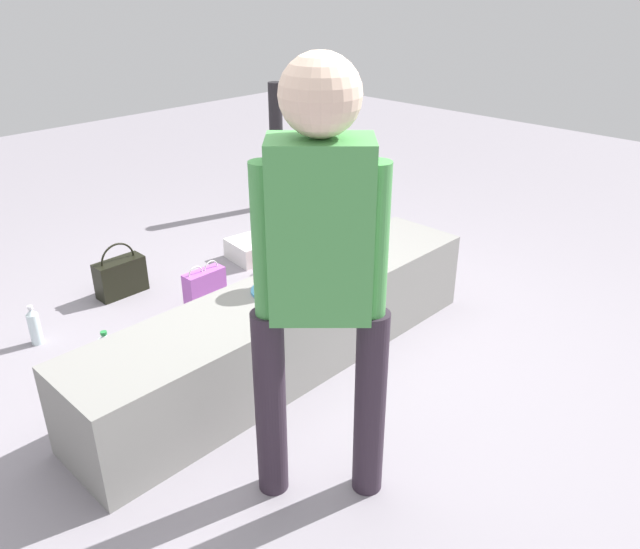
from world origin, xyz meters
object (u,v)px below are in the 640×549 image
object	(u,v)px
handbag_black_leather	(121,276)
cake_plate	(274,287)
child_seated	(323,238)
adult_standing	(320,260)
gift_bag	(205,292)
handbag_brown_canvas	(330,262)
cake_box_white	(251,250)
party_cup_red	(270,267)
water_bottle_far_side	(107,351)
water_bottle_near_gift	(34,326)

from	to	relation	value
handbag_black_leather	cake_plate	bearing A→B (deg)	-84.25
child_seated	adult_standing	distance (m)	1.01
gift_bag	handbag_black_leather	distance (m)	0.61
gift_bag	handbag_black_leather	world-z (taller)	handbag_black_leather
adult_standing	handbag_brown_canvas	xyz separation A→B (m)	(1.37, 1.24, -0.87)
gift_bag	cake_box_white	size ratio (longest dim) A/B	1.09
child_seated	party_cup_red	xyz separation A→B (m)	(0.44, 0.91, -0.60)
adult_standing	handbag_brown_canvas	distance (m)	2.05
child_seated	gift_bag	distance (m)	0.94
cake_plate	party_cup_red	size ratio (longest dim) A/B	2.43
handbag_black_leather	child_seated	bearing A→B (deg)	-73.62
water_bottle_far_side	handbag_black_leather	distance (m)	0.81
cake_plate	water_bottle_far_side	world-z (taller)	cake_plate
cake_plate	water_bottle_near_gift	world-z (taller)	cake_plate
water_bottle_near_gift	handbag_black_leather	size ratio (longest dim) A/B	0.67
cake_box_white	party_cup_red	bearing A→B (deg)	-104.24
cake_plate	gift_bag	bearing A→B (deg)	82.85
cake_box_white	cake_plate	bearing A→B (deg)	-124.95
cake_plate	handbag_brown_canvas	size ratio (longest dim) A/B	0.70
water_bottle_near_gift	handbag_black_leather	distance (m)	0.64
cake_plate	water_bottle_far_side	size ratio (longest dim) A/B	1.10
child_seated	handbag_black_leather	bearing A→B (deg)	106.38
child_seated	water_bottle_near_gift	distance (m)	1.63
child_seated	gift_bag	size ratio (longest dim) A/B	1.51
water_bottle_near_gift	water_bottle_far_side	xyz separation A→B (m)	(0.16, -0.48, -0.01)
water_bottle_near_gift	handbag_brown_canvas	size ratio (longest dim) A/B	0.71
water_bottle_far_side	cake_box_white	size ratio (longest dim) A/B	0.70
cake_plate	water_bottle_far_side	xyz separation A→B (m)	(-0.59, 0.61, -0.36)
cake_plate	party_cup_red	xyz separation A→B (m)	(0.70, 0.84, -0.41)
adult_standing	handbag_black_leather	bearing A→B (deg)	81.45
gift_bag	adult_standing	bearing A→B (deg)	-109.95
cake_plate	water_bottle_far_side	bearing A→B (deg)	133.85
cake_plate	water_bottle_near_gift	distance (m)	1.37
adult_standing	gift_bag	distance (m)	1.73
child_seated	cake_plate	bearing A→B (deg)	165.54
water_bottle_far_side	handbag_brown_canvas	bearing A→B (deg)	-3.52
cake_box_white	water_bottle_far_side	bearing A→B (deg)	-160.30
party_cup_red	handbag_brown_canvas	bearing A→B (deg)	-52.66
cake_plate	gift_bag	xyz separation A→B (m)	(0.09, 0.70, -0.31)
gift_bag	water_bottle_near_gift	size ratio (longest dim) A/B	1.41
cake_plate	handbag_black_leather	world-z (taller)	cake_plate
gift_bag	party_cup_red	bearing A→B (deg)	12.49
handbag_black_leather	handbag_brown_canvas	xyz separation A→B (m)	(1.07, -0.76, -0.02)
cake_plate	water_bottle_near_gift	bearing A→B (deg)	124.33
adult_standing	party_cup_red	world-z (taller)	adult_standing
party_cup_red	handbag_brown_canvas	world-z (taller)	handbag_brown_canvas
water_bottle_far_side	handbag_black_leather	bearing A→B (deg)	55.14
cake_plate	gift_bag	distance (m)	0.77
child_seated	water_bottle_near_gift	xyz separation A→B (m)	(-1.01, 1.16, -0.54)
handbag_black_leather	handbag_brown_canvas	distance (m)	1.31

